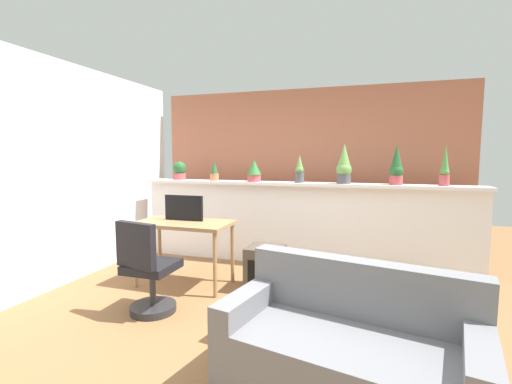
% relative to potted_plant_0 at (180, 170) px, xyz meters
% --- Properties ---
extents(ground_plane, '(12.00, 12.00, 0.00)m').
position_rel_potted_plant_0_xyz_m(ground_plane, '(1.82, -1.99, -1.29)').
color(ground_plane, brown).
extents(divider_wall, '(4.56, 0.16, 1.11)m').
position_rel_potted_plant_0_xyz_m(divider_wall, '(1.82, 0.01, -0.74)').
color(divider_wall, white).
rests_on(divider_wall, ground).
extents(plant_shelf, '(4.56, 0.31, 0.04)m').
position_rel_potted_plant_0_xyz_m(plant_shelf, '(1.82, -0.03, -0.16)').
color(plant_shelf, white).
rests_on(plant_shelf, divider_wall).
extents(brick_wall_behind, '(4.56, 0.10, 2.50)m').
position_rel_potted_plant_0_xyz_m(brick_wall_behind, '(1.82, 0.61, -0.04)').
color(brick_wall_behind, '#AD664C').
rests_on(brick_wall_behind, ground).
extents(side_wall_left, '(0.12, 4.40, 2.60)m').
position_rel_potted_plant_0_xyz_m(side_wall_left, '(-0.70, -1.59, 0.01)').
color(side_wall_left, white).
rests_on(side_wall_left, ground).
extents(potted_plant_0, '(0.20, 0.20, 0.27)m').
position_rel_potted_plant_0_xyz_m(potted_plant_0, '(0.00, 0.00, 0.00)').
color(potted_plant_0, '#B7474C').
rests_on(potted_plant_0, plant_shelf).
extents(potted_plant_1, '(0.13, 0.13, 0.29)m').
position_rel_potted_plant_0_xyz_m(potted_plant_1, '(0.60, -0.06, -0.01)').
color(potted_plant_1, '#C66B42').
rests_on(potted_plant_1, plant_shelf).
extents(potted_plant_2, '(0.20, 0.20, 0.30)m').
position_rel_potted_plant_0_xyz_m(potted_plant_2, '(1.21, -0.06, 0.01)').
color(potted_plant_2, '#B7474C').
rests_on(potted_plant_2, plant_shelf).
extents(potted_plant_3, '(0.12, 0.12, 0.38)m').
position_rel_potted_plant_0_xyz_m(potted_plant_3, '(1.85, -0.07, 0.03)').
color(potted_plant_3, '#4C4C51').
rests_on(potted_plant_3, plant_shelf).
extents(potted_plant_4, '(0.20, 0.20, 0.52)m').
position_rel_potted_plant_0_xyz_m(potted_plant_4, '(2.42, -0.06, 0.10)').
color(potted_plant_4, '#4C4C51').
rests_on(potted_plant_4, plant_shelf).
extents(potted_plant_5, '(0.17, 0.17, 0.49)m').
position_rel_potted_plant_0_xyz_m(potted_plant_5, '(3.05, -0.04, 0.08)').
color(potted_plant_5, '#B7474C').
rests_on(potted_plant_5, plant_shelf).
extents(potted_plant_6, '(0.12, 0.12, 0.49)m').
position_rel_potted_plant_0_xyz_m(potted_plant_6, '(3.59, -0.03, 0.07)').
color(potted_plant_6, '#B7474C').
rests_on(potted_plant_6, plant_shelf).
extents(desk, '(1.10, 0.60, 0.75)m').
position_rel_potted_plant_0_xyz_m(desk, '(0.71, -1.14, -0.63)').
color(desk, '#99754C').
rests_on(desk, ground).
extents(tv_monitor, '(0.48, 0.04, 0.30)m').
position_rel_potted_plant_0_xyz_m(tv_monitor, '(0.66, -1.06, -0.39)').
color(tv_monitor, black).
rests_on(tv_monitor, desk).
extents(office_chair, '(0.48, 0.48, 0.91)m').
position_rel_potted_plant_0_xyz_m(office_chair, '(0.76, -1.95, -0.90)').
color(office_chair, '#262628').
rests_on(office_chair, ground).
extents(side_cube_shelf, '(0.40, 0.41, 0.50)m').
position_rel_potted_plant_0_xyz_m(side_cube_shelf, '(1.65, -1.03, -1.04)').
color(side_cube_shelf, '#4C4238').
rests_on(side_cube_shelf, ground).
extents(couch, '(1.68, 1.07, 0.80)m').
position_rel_potted_plant_0_xyz_m(couch, '(2.64, -2.53, -1.01)').
color(couch, slate).
rests_on(couch, ground).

